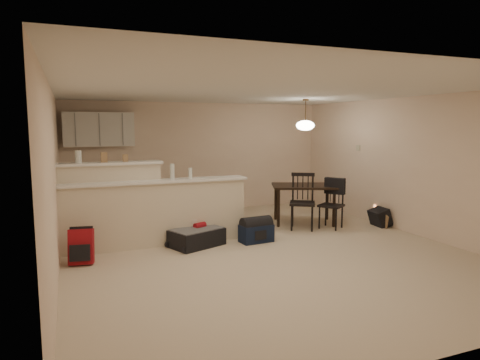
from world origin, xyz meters
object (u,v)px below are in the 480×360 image
navy_duffel (256,233)px  dining_chair_near (302,202)px  red_backpack (81,247)px  black_daypack (380,218)px  dining_chair_far (331,204)px  dining_table (304,190)px  pendant_lamp (305,125)px  suitcase (197,238)px

navy_duffel → dining_chair_near: bearing=17.6°
red_backpack → black_daypack: bearing=12.9°
dining_chair_far → dining_table: bearing=169.4°
pendant_lamp → dining_chair_far: bearing=-66.3°
dining_chair_far → black_daypack: dining_chair_far is taller
dining_chair_near → red_backpack: dining_chair_near is taller
red_backpack → black_daypack: size_ratio=1.30×
dining_table → red_backpack: (-4.29, -1.07, -0.44)m
dining_table → red_backpack: size_ratio=2.94×
dining_table → dining_chair_near: dining_chair_near is taller
dining_chair_far → navy_duffel: (-1.74, -0.36, -0.32)m
navy_duffel → black_daypack: size_ratio=1.43×
dining_chair_far → black_daypack: size_ratio=2.45×
dining_table → navy_duffel: size_ratio=2.68×
dining_chair_near → dining_chair_far: 0.57m
pendant_lamp → suitcase: 3.21m
pendant_lamp → navy_duffel: pendant_lamp is taller
dining_chair_near → black_daypack: dining_chair_near is taller
dining_chair_far → red_backpack: size_ratio=1.89×
suitcase → navy_duffel: size_ratio=1.51×
dining_chair_near → black_daypack: 1.64m
red_backpack → dining_chair_far: bearing=16.3°
dining_chair_near → black_daypack: size_ratio=2.77×
dining_chair_near → navy_duffel: dining_chair_near is taller
dining_chair_far → suitcase: dining_chair_far is taller
pendant_lamp → black_daypack: size_ratio=1.60×
pendant_lamp → black_daypack: 2.36m
suitcase → black_daypack: size_ratio=2.15×
dining_chair_far → navy_duffel: bearing=-112.6°
dining_chair_far → black_daypack: 1.07m
pendant_lamp → dining_chair_near: pendant_lamp is taller
dining_chair_near → dining_chair_far: (0.55, -0.14, -0.06)m
dining_table → dining_chair_far: (0.26, -0.59, -0.22)m
pendant_lamp → suitcase: size_ratio=0.75×
dining_chair_near → suitcase: bearing=-139.3°
black_daypack → red_backpack: bearing=98.0°
dining_table → red_backpack: dining_table is taller
navy_duffel → black_daypack: bearing=-2.5°
dining_table → dining_chair_near: 0.55m
dining_chair_far → suitcase: size_ratio=1.14×
dining_chair_far → black_daypack: bearing=43.2°
dining_chair_near → navy_duffel: size_ratio=1.94×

